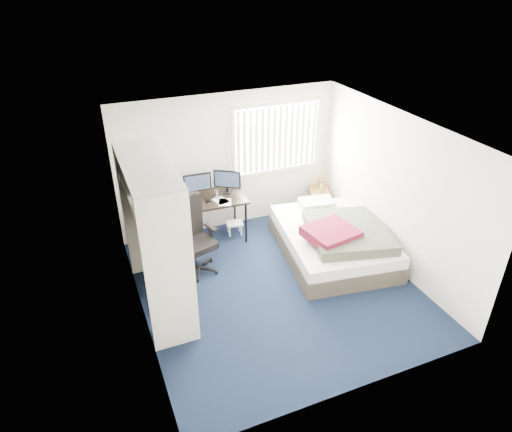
{
  "coord_description": "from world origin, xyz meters",
  "views": [
    {
      "loc": [
        -2.43,
        -5.04,
        4.42
      ],
      "look_at": [
        -0.18,
        0.4,
        1.08
      ],
      "focal_mm": 32.0,
      "sensor_mm": 36.0,
      "label": 1
    }
  ],
  "objects": [
    {
      "name": "nightstand",
      "position": [
        1.75,
        1.85,
        0.44
      ],
      "size": [
        0.6,
        0.82,
        0.68
      ],
      "color": "brown",
      "rests_on": "ground"
    },
    {
      "name": "window_assembly",
      "position": [
        0.9,
        2.04,
        1.6
      ],
      "size": [
        1.72,
        0.09,
        1.32
      ],
      "color": "white",
      "rests_on": "ground"
    },
    {
      "name": "pine_box",
      "position": [
        -1.65,
        -0.29,
        0.13
      ],
      "size": [
        0.4,
        0.33,
        0.27
      ],
      "primitive_type": "cube",
      "rotation": [
        0.0,
        0.0,
        -0.17
      ],
      "color": "tan",
      "rests_on": "ground"
    },
    {
      "name": "bed",
      "position": [
        1.26,
        0.44,
        0.3
      ],
      "size": [
        1.95,
        2.41,
        0.71
      ],
      "color": "#3D362C",
      "rests_on": "ground"
    },
    {
      "name": "footstool",
      "position": [
        -0.06,
        1.7,
        0.18
      ],
      "size": [
        0.33,
        0.28,
        0.24
      ],
      "color": "white",
      "rests_on": "ground"
    },
    {
      "name": "closet",
      "position": [
        -1.67,
        0.27,
        1.35
      ],
      "size": [
        0.64,
        1.84,
        2.22
      ],
      "color": "beige",
      "rests_on": "ground"
    },
    {
      "name": "office_chair",
      "position": [
        -1.02,
        0.94,
        0.49
      ],
      "size": [
        0.76,
        0.76,
        1.28
      ],
      "color": "black",
      "rests_on": "ground"
    },
    {
      "name": "desk",
      "position": [
        -0.72,
        1.75,
        0.84
      ],
      "size": [
        1.69,
        0.85,
        1.28
      ],
      "color": "black",
      "rests_on": "ground"
    },
    {
      "name": "ground",
      "position": [
        0.0,
        0.0,
        0.0
      ],
      "size": [
        4.2,
        4.2,
        0.0
      ],
      "primitive_type": "plane",
      "color": "black",
      "rests_on": "ground"
    },
    {
      "name": "room_shell",
      "position": [
        0.0,
        0.0,
        1.51
      ],
      "size": [
        4.2,
        4.2,
        4.2
      ],
      "color": "silver",
      "rests_on": "ground"
    }
  ]
}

